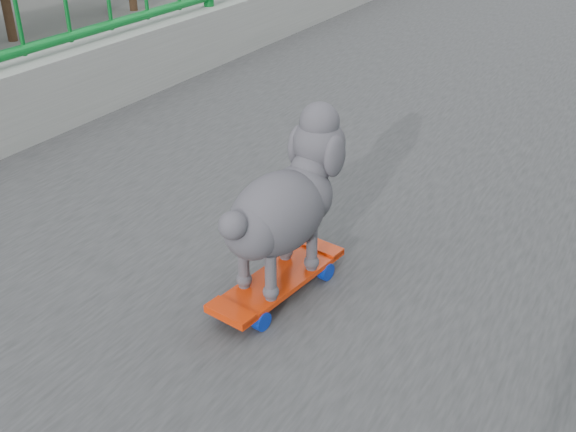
# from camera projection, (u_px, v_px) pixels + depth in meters

# --- Properties ---
(railing) EXTENTS (3.00, 24.00, 1.42)m
(railing) POSITION_uv_depth(u_px,v_px,m) (194.00, 261.00, 1.57)
(railing) COLOR gray
(railing) RESTS_ON footbridge
(skateboard) EXTENTS (0.19, 0.45, 0.06)m
(skateboard) POSITION_uv_depth(u_px,v_px,m) (279.00, 282.00, 1.80)
(skateboard) COLOR red
(skateboard) RESTS_ON footbridge
(poodle) EXTENTS (0.24, 0.48, 0.40)m
(poodle) POSITION_uv_depth(u_px,v_px,m) (284.00, 203.00, 1.70)
(poodle) COLOR #333036
(poodle) RESTS_ON skateboard
(car_0) EXTENTS (1.69, 4.21, 1.43)m
(car_0) POSITION_uv_depth(u_px,v_px,m) (373.00, 139.00, 19.25)
(car_0) COLOR white
(car_0) RESTS_ON ground
(car_7) EXTENTS (2.12, 5.23, 1.52)m
(car_7) POSITION_uv_depth(u_px,v_px,m) (152.00, 120.00, 20.47)
(car_7) COLOR white
(car_7) RESTS_ON ground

